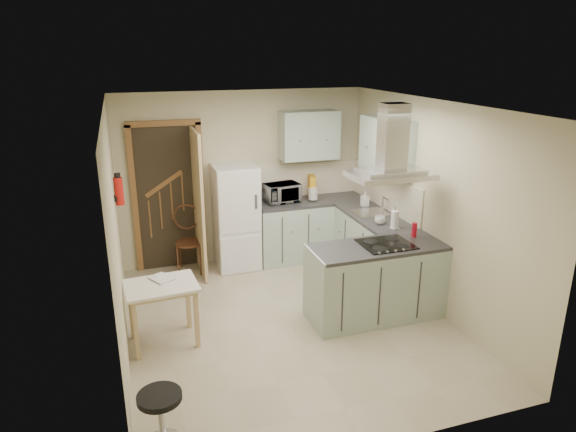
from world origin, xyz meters
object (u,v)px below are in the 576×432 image
object	(u,v)px
stool	(161,419)
peninsula	(376,281)
fridge	(236,217)
drop_leaf_table	(163,314)
extractor_hood	(390,175)
microwave	(282,193)
bentwood_chair	(189,243)

from	to	relation	value
stool	peninsula	bearing A→B (deg)	27.60
fridge	drop_leaf_table	xyz separation A→B (m)	(-1.21, -1.80, -0.40)
drop_leaf_table	stool	world-z (taller)	drop_leaf_table
fridge	extractor_hood	world-z (taller)	extractor_hood
fridge	peninsula	distance (m)	2.35
stool	microwave	distance (m)	4.05
peninsula	fridge	bearing A→B (deg)	121.74
extractor_hood	bentwood_chair	bearing A→B (deg)	135.31
extractor_hood	fridge	bearing A→B (deg)	123.79
stool	drop_leaf_table	bearing A→B (deg)	84.05
peninsula	microwave	size ratio (longest dim) A/B	3.14
drop_leaf_table	bentwood_chair	size ratio (longest dim) A/B	0.85
drop_leaf_table	bentwood_chair	world-z (taller)	bentwood_chair
fridge	stool	xyz separation A→B (m)	(-1.37, -3.34, -0.51)
bentwood_chair	peninsula	bearing A→B (deg)	-33.64
peninsula	stool	size ratio (longest dim) A/B	3.26
peninsula	extractor_hood	size ratio (longest dim) A/B	1.72
extractor_hood	bentwood_chair	size ratio (longest dim) A/B	1.03
fridge	drop_leaf_table	world-z (taller)	fridge
fridge	bentwood_chair	world-z (taller)	fridge
drop_leaf_table	peninsula	bearing A→B (deg)	-8.34
microwave	drop_leaf_table	bearing A→B (deg)	-144.30
drop_leaf_table	extractor_hood	bearing A→B (deg)	-8.18
fridge	extractor_hood	xyz separation A→B (m)	(1.32, -1.98, 0.97)
peninsula	bentwood_chair	bearing A→B (deg)	133.85
fridge	bentwood_chair	xyz separation A→B (m)	(-0.68, 0.01, -0.31)
peninsula	microwave	distance (m)	2.17
extractor_hood	microwave	bearing A→B (deg)	106.92
extractor_hood	microwave	size ratio (longest dim) A/B	1.82
peninsula	extractor_hood	bearing A→B (deg)	0.00
stool	microwave	bearing A→B (deg)	58.44
microwave	fridge	bearing A→B (deg)	175.52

